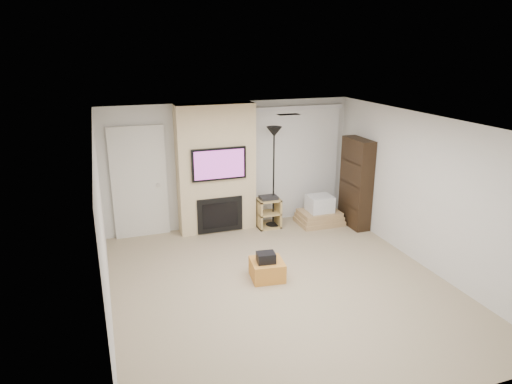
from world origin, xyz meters
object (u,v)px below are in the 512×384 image
object	(u,v)px
ottoman	(267,269)
floor_lamp	(274,149)
bookshelf	(356,183)
box_stack	(319,213)
av_stand	(268,211)

from	to	relation	value
ottoman	floor_lamp	world-z (taller)	floor_lamp
ottoman	bookshelf	distance (m)	3.00
ottoman	floor_lamp	distance (m)	2.65
ottoman	box_stack	bearing A→B (deg)	45.10
av_stand	bookshelf	xyz separation A→B (m)	(1.69, -0.48, 0.55)
av_stand	box_stack	world-z (taller)	av_stand
ottoman	floor_lamp	xyz separation A→B (m)	(0.89, 2.03, 1.46)
ottoman	floor_lamp	bearing A→B (deg)	66.44
ottoman	av_stand	size ratio (longest dim) A/B	0.76
floor_lamp	bookshelf	bearing A→B (deg)	-17.47
av_stand	bookshelf	world-z (taller)	bookshelf
floor_lamp	box_stack	xyz separation A→B (m)	(0.95, -0.19, -1.38)
box_stack	floor_lamp	bearing A→B (deg)	168.94
bookshelf	av_stand	bearing A→B (deg)	164.29
bookshelf	box_stack	bearing A→B (deg)	153.63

